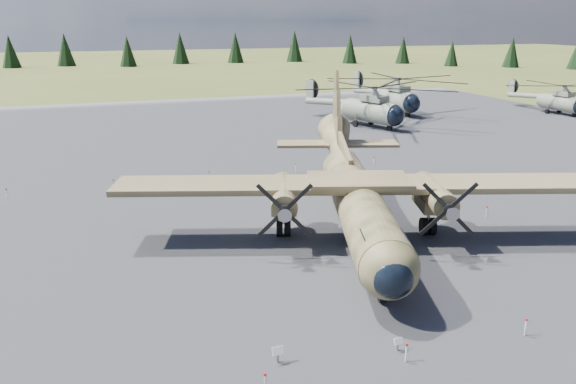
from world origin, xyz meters
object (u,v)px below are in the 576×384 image
object	(u,v)px
transport_plane	(356,190)
helicopter_near	(371,98)
helicopter_far	(561,94)
helicopter_mid	(396,88)

from	to	relation	value
transport_plane	helicopter_near	world-z (taller)	transport_plane
helicopter_near	helicopter_far	size ratio (longest dim) A/B	1.30
helicopter_near	helicopter_far	world-z (taller)	helicopter_near
helicopter_far	helicopter_near	bearing A→B (deg)	177.12
helicopter_far	transport_plane	bearing A→B (deg)	-148.84
helicopter_mid	helicopter_far	xyz separation A→B (m)	(22.74, -8.55, -0.72)
helicopter_mid	transport_plane	bearing A→B (deg)	-124.85
transport_plane	helicopter_mid	distance (m)	50.65
transport_plane	helicopter_near	bearing A→B (deg)	79.11
transport_plane	helicopter_near	distance (m)	38.77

